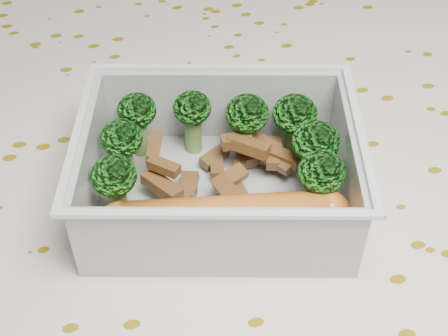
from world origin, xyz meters
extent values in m
cube|color=brown|center=(0.00, 0.00, 0.73)|extent=(1.40, 0.90, 0.04)
cube|color=beige|center=(0.00, 0.00, 0.75)|extent=(1.46, 0.96, 0.01)
cube|color=silver|center=(-0.01, 0.00, 0.76)|extent=(0.18, 0.15, 0.00)
cube|color=silver|center=(0.00, 0.06, 0.79)|extent=(0.16, 0.04, 0.05)
cube|color=silver|center=(-0.02, -0.06, 0.79)|extent=(0.16, 0.04, 0.05)
cube|color=silver|center=(0.07, -0.02, 0.79)|extent=(0.03, 0.11, 0.05)
cube|color=silver|center=(-0.09, 0.02, 0.79)|extent=(0.03, 0.11, 0.05)
cube|color=silver|center=(0.00, 0.06, 0.81)|extent=(0.17, 0.04, 0.00)
cube|color=silver|center=(-0.02, -0.06, 0.81)|extent=(0.17, 0.04, 0.00)
cube|color=silver|center=(0.07, -0.02, 0.81)|extent=(0.03, 0.12, 0.00)
cube|color=silver|center=(-0.09, 0.02, 0.81)|extent=(0.03, 0.12, 0.00)
cylinder|color=#608C3F|center=(-0.05, 0.05, 0.77)|extent=(0.01, 0.01, 0.03)
ellipsoid|color=#2D8321|center=(-0.05, 0.05, 0.80)|extent=(0.03, 0.03, 0.02)
cylinder|color=#608C3F|center=(-0.02, 0.05, 0.77)|extent=(0.01, 0.01, 0.03)
ellipsoid|color=#2D8321|center=(-0.02, 0.05, 0.80)|extent=(0.03, 0.03, 0.02)
cylinder|color=#608C3F|center=(0.02, 0.04, 0.77)|extent=(0.01, 0.01, 0.03)
ellipsoid|color=#2D8321|center=(0.02, 0.04, 0.80)|extent=(0.03, 0.03, 0.02)
cylinder|color=#608C3F|center=(0.05, 0.03, 0.77)|extent=(0.01, 0.01, 0.02)
ellipsoid|color=#2D8321|center=(0.05, 0.03, 0.79)|extent=(0.03, 0.03, 0.02)
cylinder|color=#608C3F|center=(-0.07, 0.03, 0.77)|extent=(0.01, 0.01, 0.03)
ellipsoid|color=#2D8321|center=(-0.07, 0.03, 0.80)|extent=(0.03, 0.03, 0.02)
cylinder|color=#608C3F|center=(0.05, 0.00, 0.77)|extent=(0.01, 0.01, 0.02)
ellipsoid|color=#2D8321|center=(0.05, 0.00, 0.79)|extent=(0.03, 0.03, 0.03)
cylinder|color=#608C3F|center=(-0.07, -0.01, 0.77)|extent=(0.01, 0.01, 0.03)
ellipsoid|color=#2D8321|center=(-0.07, -0.01, 0.80)|extent=(0.03, 0.03, 0.02)
cylinder|color=#608C3F|center=(0.05, -0.03, 0.77)|extent=(0.01, 0.01, 0.03)
ellipsoid|color=#2D8321|center=(0.05, -0.03, 0.80)|extent=(0.03, 0.03, 0.02)
cube|color=brown|center=(-0.01, -0.01, 0.77)|extent=(0.02, 0.03, 0.01)
cube|color=brown|center=(0.01, 0.02, 0.78)|extent=(0.02, 0.01, 0.01)
cube|color=brown|center=(-0.05, 0.00, 0.77)|extent=(0.03, 0.03, 0.01)
cube|color=brown|center=(0.03, 0.02, 0.77)|extent=(0.02, 0.03, 0.01)
cube|color=brown|center=(-0.03, 0.00, 0.77)|extent=(0.02, 0.02, 0.01)
cube|color=brown|center=(-0.04, 0.01, 0.78)|extent=(0.02, 0.02, 0.01)
cube|color=brown|center=(0.03, 0.02, 0.77)|extent=(0.03, 0.02, 0.01)
cube|color=brown|center=(0.03, 0.03, 0.78)|extent=(0.02, 0.03, 0.01)
cube|color=brown|center=(-0.05, 0.03, 0.78)|extent=(0.01, 0.03, 0.01)
cube|color=brown|center=(0.03, 0.01, 0.77)|extent=(0.03, 0.03, 0.01)
cube|color=brown|center=(0.00, -0.01, 0.77)|extent=(0.01, 0.02, 0.01)
cube|color=brown|center=(0.01, 0.03, 0.76)|extent=(0.02, 0.02, 0.01)
cube|color=brown|center=(0.01, 0.02, 0.78)|extent=(0.03, 0.03, 0.01)
cube|color=brown|center=(0.02, 0.03, 0.77)|extent=(0.03, 0.02, 0.01)
cube|color=brown|center=(0.01, 0.03, 0.77)|extent=(0.01, 0.02, 0.01)
cube|color=brown|center=(-0.01, 0.03, 0.77)|extent=(0.02, 0.02, 0.01)
cube|color=brown|center=(-0.03, 0.01, 0.77)|extent=(0.02, 0.02, 0.01)
cube|color=brown|center=(-0.01, 0.02, 0.77)|extent=(0.01, 0.02, 0.01)
cube|color=brown|center=(0.03, 0.01, 0.78)|extent=(0.03, 0.03, 0.01)
cube|color=brown|center=(0.00, 0.00, 0.77)|extent=(0.02, 0.02, 0.01)
cylinder|color=#C46721|center=(-0.01, -0.03, 0.78)|extent=(0.12, 0.04, 0.03)
sphere|color=#C46721|center=(0.05, -0.04, 0.78)|extent=(0.03, 0.03, 0.03)
sphere|color=#C46721|center=(-0.07, -0.03, 0.78)|extent=(0.03, 0.03, 0.03)
camera|label=1|loc=(-0.06, -0.27, 1.05)|focal=50.00mm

